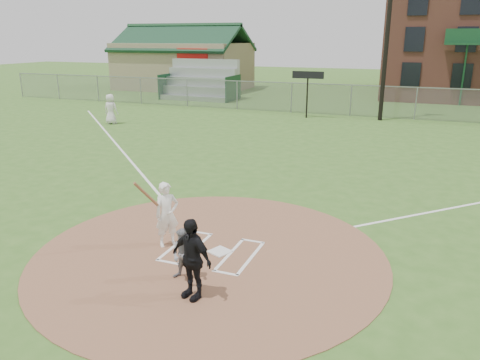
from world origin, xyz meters
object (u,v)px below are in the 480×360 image
(umpire, at_px, (191,259))
(catcher, at_px, (184,255))
(home_plate, at_px, (220,251))
(batter_at_plate, at_px, (167,214))
(ondeck_player, at_px, (111,109))

(umpire, bearing_deg, catcher, 147.20)
(home_plate, xyz_separation_m, catcher, (-0.17, -1.49, 0.56))
(catcher, distance_m, umpire, 0.77)
(batter_at_plate, bearing_deg, catcher, -49.35)
(catcher, distance_m, batter_at_plate, 1.85)
(batter_at_plate, bearing_deg, home_plate, 4.16)
(home_plate, relative_size, batter_at_plate, 0.25)
(umpire, relative_size, ondeck_player, 0.95)
(home_plate, bearing_deg, catcher, -96.58)
(home_plate, height_order, catcher, catcher)
(umpire, bearing_deg, batter_at_plate, 147.51)
(home_plate, xyz_separation_m, batter_at_plate, (-1.36, -0.10, 0.81))
(home_plate, distance_m, catcher, 1.60)
(home_plate, xyz_separation_m, umpire, (0.30, -2.04, 0.82))
(umpire, relative_size, batter_at_plate, 0.94)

